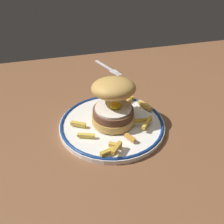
% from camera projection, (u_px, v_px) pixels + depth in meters
% --- Properties ---
extents(ground_plane, '(1.42, 0.99, 0.04)m').
position_uv_depth(ground_plane, '(120.00, 143.00, 0.65)').
color(ground_plane, brown).
extents(dinner_plate, '(0.26, 0.26, 0.02)m').
position_uv_depth(dinner_plate, '(112.00, 124.00, 0.67)').
color(dinner_plate, white).
rests_on(dinner_plate, ground_plane).
extents(burger, '(0.12, 0.13, 0.11)m').
position_uv_depth(burger, '(113.00, 100.00, 0.64)').
color(burger, tan).
rests_on(burger, dinner_plate).
extents(fries_pile, '(0.22, 0.23, 0.02)m').
position_uv_depth(fries_pile, '(120.00, 119.00, 0.66)').
color(fries_pile, orange).
rests_on(fries_pile, dinner_plate).
extents(fork, '(0.07, 0.14, 0.00)m').
position_uv_depth(fork, '(108.00, 68.00, 0.94)').
color(fork, silver).
rests_on(fork, ground_plane).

